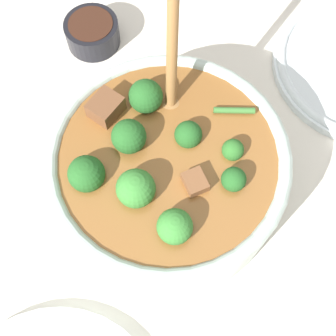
# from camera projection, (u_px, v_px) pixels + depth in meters

# --- Properties ---
(ground_plane) EXTENTS (4.00, 4.00, 0.00)m
(ground_plane) POSITION_uv_depth(u_px,v_px,m) (168.00, 188.00, 0.59)
(ground_plane) COLOR silver
(stew_bowl) EXTENTS (0.27, 0.28, 0.31)m
(stew_bowl) POSITION_uv_depth(u_px,v_px,m) (167.00, 170.00, 0.53)
(stew_bowl) COLOR #B2C6BC
(stew_bowl) RESTS_ON ground_plane
(condiment_bowl) EXTENTS (0.08, 0.08, 0.04)m
(condiment_bowl) POSITION_uv_depth(u_px,v_px,m) (92.00, 32.00, 0.66)
(condiment_bowl) COLOR black
(condiment_bowl) RESTS_ON ground_plane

